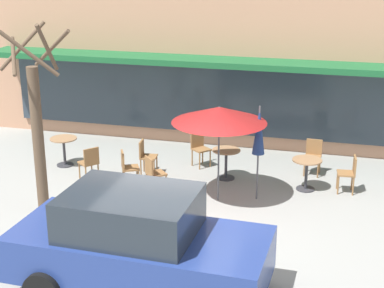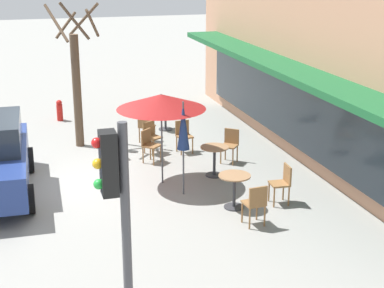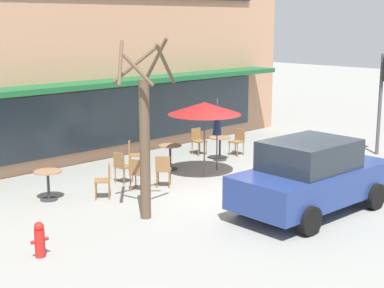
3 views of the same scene
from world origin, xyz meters
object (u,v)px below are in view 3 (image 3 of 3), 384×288
object	(u,v)px
cafe_chair_1	(133,153)
cafe_chair_3	(238,140)
cafe_chair_6	(138,172)
cafe_chair_2	(122,165)
fire_hydrant	(40,239)
cafe_table_by_tree	(170,153)
cafe_chair_0	(198,139)
patio_umbrella_cream_folded	(217,117)
cafe_table_streetside	(220,145)
cafe_chair_5	(105,178)
traffic_light_pole	(384,87)
cafe_chair_4	(163,169)
parked_sedan	(311,176)
patio_umbrella_green_folded	(205,108)
cafe_table_near_wall	(48,180)
street_tree	(145,135)

from	to	relation	value
cafe_chair_1	cafe_chair_3	world-z (taller)	same
cafe_chair_3	cafe_chair_6	world-z (taller)	same
cafe_chair_2	fire_hydrant	bearing A→B (deg)	-144.46
cafe_table_by_tree	cafe_chair_0	bearing A→B (deg)	23.58
cafe_chair_6	cafe_chair_1	bearing A→B (deg)	54.86
patio_umbrella_cream_folded	cafe_chair_6	world-z (taller)	patio_umbrella_cream_folded
cafe_table_streetside	cafe_chair_5	xyz separation A→B (m)	(-5.16, -0.86, 0.01)
cafe_chair_3	traffic_light_pole	distance (m)	5.14
cafe_chair_4	cafe_chair_6	size ratio (longest dim) A/B	1.00
cafe_chair_5	parked_sedan	distance (m)	5.16
patio_umbrella_cream_folded	cafe_chair_3	world-z (taller)	patio_umbrella_cream_folded
cafe_chair_6	patio_umbrella_green_folded	bearing A→B (deg)	-5.83
cafe_chair_1	cafe_chair_3	bearing A→B (deg)	-12.39
cafe_table_streetside	cafe_chair_0	xyz separation A→B (m)	(0.08, 1.10, 0.01)
cafe_table_near_wall	cafe_chair_6	size ratio (longest dim) A/B	0.85
parked_sedan	cafe_table_near_wall	bearing A→B (deg)	127.48
patio_umbrella_cream_folded	cafe_chair_4	size ratio (longest dim) A/B	2.47
cafe_chair_4	street_tree	xyz separation A→B (m)	(-1.96, -1.62, 1.42)
cafe_table_streetside	cafe_table_near_wall	bearing A→B (deg)	179.90
cafe_chair_6	fire_hydrant	size ratio (longest dim) A/B	1.26
patio_umbrella_green_folded	patio_umbrella_cream_folded	size ratio (longest dim) A/B	1.00
cafe_chair_3	patio_umbrella_green_folded	bearing A→B (deg)	-156.41
patio_umbrella_cream_folded	traffic_light_pole	bearing A→B (deg)	-23.19
cafe_chair_1	cafe_chair_3	size ratio (longest dim) A/B	1.00
cafe_table_streetside	parked_sedan	bearing A→B (deg)	-114.31
cafe_table_streetside	patio_umbrella_cream_folded	distance (m)	1.75
parked_sedan	fire_hydrant	size ratio (longest dim) A/B	6.02
cafe_chair_5	fire_hydrant	xyz separation A→B (m)	(-3.16, -2.26, -0.17)
cafe_chair_3	traffic_light_pole	world-z (taller)	traffic_light_pole
cafe_table_near_wall	cafe_table_by_tree	size ratio (longest dim) A/B	1.00
cafe_table_near_wall	cafe_chair_4	xyz separation A→B (m)	(2.86, -1.14, 0.01)
patio_umbrella_cream_folded	cafe_chair_0	bearing A→B (deg)	60.37
street_tree	cafe_chair_6	bearing A→B (deg)	56.03
cafe_chair_3	parked_sedan	xyz separation A→B (m)	(-3.31, -5.25, 0.35)
cafe_chair_0	cafe_chair_5	bearing A→B (deg)	-159.45
street_tree	cafe_chair_2	bearing A→B (deg)	63.03
cafe_chair_2	fire_hydrant	world-z (taller)	cafe_chair_2
cafe_table_streetside	cafe_chair_4	size ratio (longest dim) A/B	0.85
fire_hydrant	cafe_table_near_wall	bearing A→B (deg)	56.99
cafe_chair_2	cafe_chair_4	xyz separation A→B (m)	(0.57, -1.10, 0.00)
traffic_light_pole	cafe_chair_1	bearing A→B (deg)	150.46
cafe_chair_5	street_tree	bearing A→B (deg)	-96.92
fire_hydrant	patio_umbrella_green_folded	bearing A→B (deg)	16.92
traffic_light_pole	fire_hydrant	distance (m)	12.95
cafe_chair_3	cafe_chair_1	bearing A→B (deg)	167.61
cafe_table_by_tree	parked_sedan	xyz separation A→B (m)	(-0.35, -5.36, 0.36)
cafe_chair_6	cafe_table_by_tree	bearing A→B (deg)	27.40
patio_umbrella_green_folded	cafe_chair_0	bearing A→B (deg)	49.15
cafe_table_near_wall	fire_hydrant	xyz separation A→B (m)	(-2.03, -3.13, -0.16)
cafe_chair_0	parked_sedan	size ratio (longest dim) A/B	0.21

